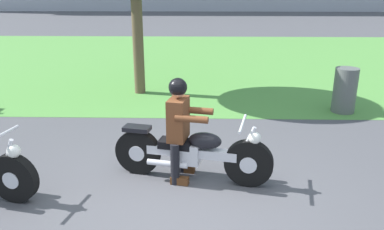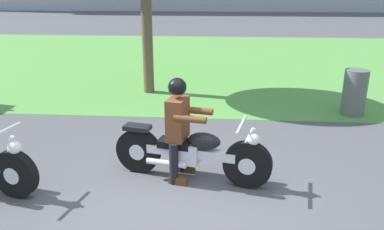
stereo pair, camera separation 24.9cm
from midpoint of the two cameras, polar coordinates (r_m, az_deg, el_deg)
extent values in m
plane|color=#4C4C51|center=(4.65, -3.82, -14.16)|extent=(120.00, 120.00, 0.00)
cube|color=#549342|center=(13.40, -0.27, 8.11)|extent=(60.00, 12.00, 0.01)
cylinder|color=black|center=(5.08, 6.95, -7.09)|extent=(0.65, 0.25, 0.63)
cylinder|color=silver|center=(5.08, 6.95, -7.09)|extent=(0.25, 0.18, 0.22)
cylinder|color=black|center=(5.44, -9.24, -5.40)|extent=(0.65, 0.25, 0.63)
cylinder|color=silver|center=(5.44, -9.24, -5.40)|extent=(0.25, 0.18, 0.22)
cube|color=silver|center=(5.18, -1.44, -5.48)|extent=(1.22, 0.39, 0.12)
cube|color=silver|center=(5.20, -1.97, -5.62)|extent=(0.36, 0.30, 0.28)
ellipsoid|color=black|center=(5.06, 0.52, -3.82)|extent=(0.48, 0.33, 0.22)
cube|color=black|center=(5.19, -3.80, -4.23)|extent=(0.48, 0.33, 0.10)
cube|color=black|center=(5.31, -9.44, -1.98)|extent=(0.39, 0.27, 0.06)
cylinder|color=silver|center=(4.98, 6.50, -4.46)|extent=(0.26, 0.10, 0.53)
cylinder|color=silver|center=(4.88, 6.04, -1.29)|extent=(0.17, 0.65, 0.04)
sphere|color=white|center=(4.93, 7.81, -3.40)|extent=(0.16, 0.16, 0.16)
cylinder|color=silver|center=(5.19, -5.05, -7.17)|extent=(0.55, 0.19, 0.08)
cylinder|color=black|center=(5.42, -2.79, -5.62)|extent=(0.12, 0.12, 0.57)
cube|color=#593319|center=(5.51, -2.14, -7.89)|extent=(0.26, 0.15, 0.10)
cylinder|color=black|center=(5.11, -3.92, -7.24)|extent=(0.12, 0.12, 0.57)
cube|color=#593319|center=(5.21, -3.22, -9.63)|extent=(0.26, 0.15, 0.10)
cube|color=brown|center=(5.05, -3.46, -0.62)|extent=(0.29, 0.42, 0.56)
cylinder|color=brown|center=(5.13, -0.57, 0.65)|extent=(0.43, 0.18, 0.09)
cylinder|color=brown|center=(4.81, -1.55, -0.60)|extent=(0.43, 0.18, 0.09)
sphere|color=#D8A884|center=(4.93, -3.55, 3.76)|extent=(0.20, 0.20, 0.20)
sphere|color=black|center=(4.92, -3.55, 4.09)|extent=(0.24, 0.24, 0.24)
cylinder|color=black|center=(5.23, -26.02, -8.38)|extent=(0.63, 0.25, 0.62)
cylinder|color=silver|center=(5.23, -26.02, -8.38)|extent=(0.24, 0.18, 0.22)
cylinder|color=silver|center=(5.15, -26.85, -5.81)|extent=(0.26, 0.10, 0.53)
sphere|color=white|center=(5.04, -26.07, -4.84)|extent=(0.16, 0.16, 0.16)
cylinder|color=brown|center=(9.24, -8.75, 10.87)|extent=(0.25, 0.25, 2.53)
cylinder|color=#595E5B|center=(8.41, 20.82, 3.41)|extent=(0.46, 0.46, 0.92)
camera|label=1|loc=(0.12, -91.37, -0.47)|focal=36.21mm
camera|label=2|loc=(0.12, 88.63, 0.47)|focal=36.21mm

